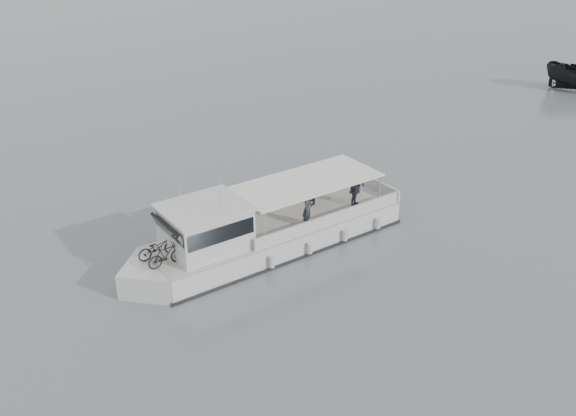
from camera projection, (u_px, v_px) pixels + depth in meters
ground at (214, 218)px, 28.83m from camera, size 1400.00×1400.00×0.00m
tour_boat at (255, 234)px, 25.74m from camera, size 12.64×4.26×5.26m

